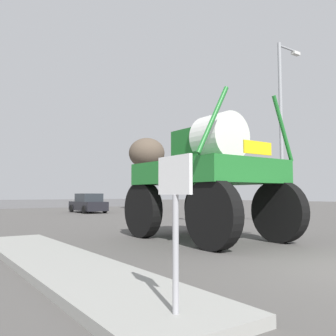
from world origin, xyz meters
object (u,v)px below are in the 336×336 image
at_px(oversize_sprayer, 208,176).
at_px(bare_tree_right, 147,154).
at_px(lane_arrow_sign, 175,204).
at_px(sedan_ahead, 88,204).
at_px(traffic_signal_near_right, 204,164).
at_px(streetlight_near_right, 282,123).

relative_size(oversize_sprayer, bare_tree_right, 0.79).
xyz_separation_m(lane_arrow_sign, bare_tree_right, (15.31, 25.78, 3.97)).
height_order(oversize_sprayer, sedan_ahead, oversize_sprayer).
bearing_deg(traffic_signal_near_right, lane_arrow_sign, -131.96).
xyz_separation_m(sedan_ahead, traffic_signal_near_right, (0.56, -13.56, 2.23)).
xyz_separation_m(oversize_sprayer, traffic_signal_near_right, (4.01, 4.84, 0.90)).
relative_size(oversize_sprayer, streetlight_near_right, 0.58).
xyz_separation_m(lane_arrow_sign, oversize_sprayer, (5.24, 5.45, 0.69)).
height_order(traffic_signal_near_right, bare_tree_right, bare_tree_right).
relative_size(sedan_ahead, bare_tree_right, 0.60).
bearing_deg(lane_arrow_sign, sedan_ahead, 69.97).
xyz_separation_m(oversize_sprayer, streetlight_near_right, (7.47, 2.75, 3.04)).
distance_m(oversize_sprayer, sedan_ahead, 18.77).
height_order(traffic_signal_near_right, streetlight_near_right, streetlight_near_right).
height_order(oversize_sprayer, streetlight_near_right, streetlight_near_right).
height_order(sedan_ahead, bare_tree_right, bare_tree_right).
relative_size(sedan_ahead, streetlight_near_right, 0.44).
bearing_deg(traffic_signal_near_right, oversize_sprayer, -129.63).
xyz_separation_m(lane_arrow_sign, sedan_ahead, (8.69, 23.85, -0.63)).
bearing_deg(sedan_ahead, bare_tree_right, -74.01).
bearing_deg(streetlight_near_right, lane_arrow_sign, -147.19).
distance_m(sedan_ahead, bare_tree_right, 8.29).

